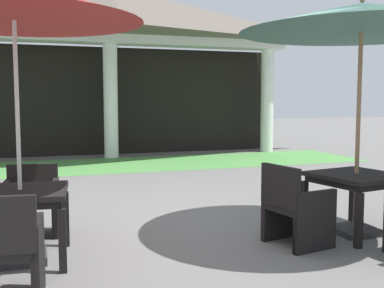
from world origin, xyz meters
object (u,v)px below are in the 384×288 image
patio_chair_mid_left_north (32,201)px  patio_umbrella_mid_left (14,5)px  patio_chair_near_foreground_west (295,208)px  patio_table_mid_left (20,200)px  patio_chair_mid_left_south (5,252)px  patio_umbrella_near_foreground (362,19)px  patio_table_near_foreground (356,182)px

patio_chair_mid_left_north → patio_umbrella_mid_left: bearing=90.0°
patio_chair_near_foreground_west → patio_chair_mid_left_north: bearing=-126.9°
patio_umbrella_mid_left → patio_chair_near_foreground_west: bearing=-7.9°
patio_table_mid_left → patio_chair_mid_left_south: bearing=-95.6°
patio_table_mid_left → patio_chair_mid_left_south: patio_chair_mid_left_south is taller
patio_umbrella_near_foreground → patio_chair_mid_left_north: bearing=162.2°
patio_table_near_foreground → patio_chair_mid_left_south: (-3.85, -0.75, -0.21)m
patio_chair_mid_left_north → patio_table_mid_left: bearing=90.0°
patio_umbrella_near_foreground → patio_chair_near_foreground_west: size_ratio=3.15×
patio_table_near_foreground → patio_umbrella_mid_left: (-3.76, 0.22, 1.86)m
patio_chair_near_foreground_west → patio_chair_mid_left_north: (-2.74, 1.35, -0.01)m
patio_umbrella_near_foreground → patio_table_near_foreground: bearing=0.0°
patio_table_near_foreground → patio_chair_mid_left_south: size_ratio=1.20×
patio_chair_mid_left_north → patio_chair_mid_left_south: bearing=90.0°
patio_table_near_foreground → patio_table_mid_left: size_ratio=1.11×
patio_umbrella_near_foreground → patio_umbrella_mid_left: 3.77m
patio_chair_near_foreground_west → patio_table_near_foreground: bearing=90.0°
patio_table_near_foreground → patio_chair_near_foreground_west: patio_chair_near_foreground_west is taller
patio_chair_near_foreground_west → patio_chair_mid_left_south: size_ratio=1.01×
patio_chair_mid_left_south → patio_chair_near_foreground_west: bearing=16.7°
patio_table_mid_left → patio_chair_mid_left_north: size_ratio=1.18×
patio_umbrella_mid_left → patio_chair_mid_left_north: 2.30m
patio_umbrella_near_foreground → patio_chair_mid_left_south: bearing=-169.0°
patio_table_near_foreground → patio_umbrella_near_foreground: 1.89m
patio_chair_near_foreground_west → patio_umbrella_mid_left: patio_umbrella_mid_left is taller
patio_umbrella_near_foreground → patio_table_mid_left: size_ratio=2.92×
patio_chair_mid_left_south → patio_chair_mid_left_north: bearing=90.0°
patio_umbrella_near_foreground → patio_chair_near_foreground_west: patio_umbrella_near_foreground is taller
patio_umbrella_mid_left → patio_chair_mid_left_south: (-0.10, -0.96, -2.08)m
patio_table_mid_left → patio_umbrella_mid_left: size_ratio=0.35×
patio_table_near_foreground → patio_chair_mid_left_north: 3.86m
patio_umbrella_near_foreground → patio_chair_near_foreground_west: (-0.93, -0.17, -2.10)m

